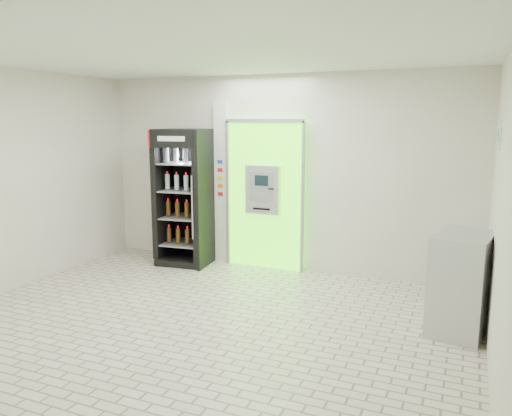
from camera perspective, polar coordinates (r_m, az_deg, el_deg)
The scene contains 7 objects.
ground at distance 5.92m, azimuth -6.25°, elevation -13.04°, with size 6.00×6.00×0.00m, color beige.
room_shell at distance 5.47m, azimuth -6.62°, elevation 5.01°, with size 6.00×6.00×6.00m.
atm_assembly at distance 7.79m, azimuth 1.07°, elevation 1.61°, with size 1.30×0.24×2.33m.
pillar at distance 8.13m, azimuth -3.93°, elevation 2.86°, with size 0.22×0.11×2.60m.
beverage_cooler at distance 8.14m, azimuth -8.00°, elevation 0.96°, with size 0.89×0.82×2.17m.
steel_cabinet at distance 5.96m, azimuth 22.40°, elevation -7.95°, with size 0.70×0.91×1.11m.
exit_sign at distance 6.13m, azimuth 26.05°, elevation 7.23°, with size 0.02×0.22×0.26m.
Camera 1 is at (2.72, -4.72, 2.32)m, focal length 35.00 mm.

